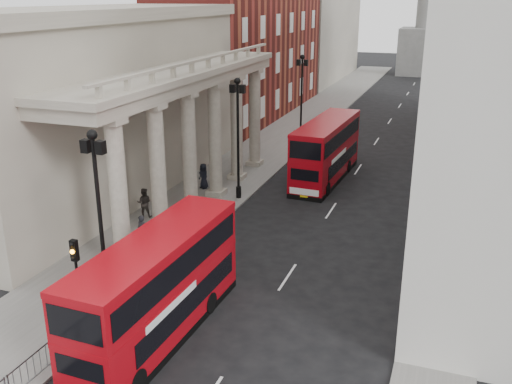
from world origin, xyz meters
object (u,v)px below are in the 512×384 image
bus_near (158,286)px  pedestrian_b (144,203)px  bus_far (326,149)px  lamp_post_north (302,94)px  traffic_light (76,270)px  lamp_post_mid (238,131)px  lamp_post_south (99,211)px  pedestrian_c (204,176)px  pedestrian_a (142,232)px

bus_near → pedestrian_b: 13.57m
bus_near → bus_far: bearing=88.0°
lamp_post_north → traffic_light: size_ratio=1.93×
lamp_post_north → bus_far: bearing=-63.9°
lamp_post_mid → lamp_post_north: bearing=90.0°
lamp_post_south → pedestrian_c: (-3.15, 17.04, -3.85)m
bus_far → lamp_post_mid: bearing=-122.8°
pedestrian_c → traffic_light: bearing=-47.6°
lamp_post_north → pedestrian_c: (-3.15, -14.96, -3.85)m
lamp_post_south → lamp_post_mid: size_ratio=1.00×
lamp_post_mid → bus_near: bearing=-79.6°
lamp_post_south → lamp_post_north: 32.00m
lamp_post_south → lamp_post_north: size_ratio=1.00×
lamp_post_south → lamp_post_north: same height
bus_far → pedestrian_b: size_ratio=5.57×
lamp_post_mid → lamp_post_north: (0.00, 16.00, 0.00)m
lamp_post_mid → pedestrian_b: (-4.28, -5.47, -3.83)m
lamp_post_south → traffic_light: size_ratio=1.93×
lamp_post_north → bus_far: lamp_post_north is taller
lamp_post_mid → pedestrian_c: 5.08m
bus_near → pedestrian_a: 8.97m
lamp_post_mid → traffic_light: bearing=-89.7°
traffic_light → pedestrian_a: size_ratio=2.28×
bus_far → pedestrian_b: (-8.94, -11.96, -1.31)m
traffic_light → pedestrian_b: size_ratio=2.23×
pedestrian_a → lamp_post_mid: bearing=91.6°
lamp_post_south → pedestrian_c: bearing=100.5°
bus_far → pedestrian_b: bearing=-124.0°
lamp_post_north → pedestrian_a: bearing=-94.6°
lamp_post_mid → lamp_post_north: same height
lamp_post_mid → traffic_light: lamp_post_mid is taller
traffic_light → pedestrian_c: traffic_light is taller
lamp_post_north → bus_near: bearing=-84.6°
pedestrian_a → pedestrian_c: pedestrian_a is taller
bus_near → pedestrian_b: size_ratio=5.34×
lamp_post_mid → lamp_post_south: bearing=-90.0°
lamp_post_mid → bus_near: size_ratio=0.81×
lamp_post_north → traffic_light: lamp_post_north is taller
pedestrian_c → lamp_post_south: bearing=-46.8°
lamp_post_north → pedestrian_b: (-4.28, -21.47, -3.83)m
lamp_post_mid → pedestrian_a: size_ratio=4.41×
bus_far → lamp_post_south: bearing=-98.9°
pedestrian_b → pedestrian_a: bearing=99.4°
bus_near → bus_far: (1.57, 23.29, 0.09)m
lamp_post_north → traffic_light: bearing=-89.8°
pedestrian_a → pedestrian_b: pedestrian_b is taller
lamp_post_north → bus_near: 33.04m
pedestrian_a → pedestrian_b: bearing=132.5°
traffic_light → pedestrian_c: (-3.25, 19.06, -2.05)m
lamp_post_north → pedestrian_b: lamp_post_north is taller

